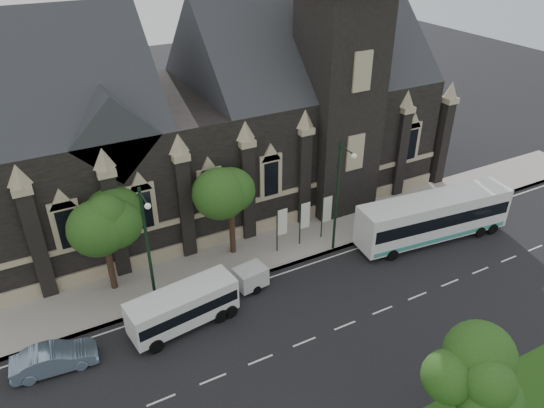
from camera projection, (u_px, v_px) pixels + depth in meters
ground at (261, 360)px, 29.74m from camera, size 160.00×160.00×0.00m
sidewalk at (201, 271)px, 36.94m from camera, size 80.00×5.00×0.15m
museum at (212, 114)px, 42.02m from camera, size 40.00×17.70×29.90m
tree_park_east at (476, 378)px, 22.82m from camera, size 3.40×3.40×6.28m
tree_walk_right at (232, 184)px, 36.28m from camera, size 4.08×4.08×7.80m
tree_walk_left at (104, 216)px, 32.65m from camera, size 3.91×3.91×7.64m
street_lamp_near at (339, 193)px, 36.64m from camera, size 0.36×1.88×9.00m
street_lamp_mid at (148, 245)px, 30.94m from camera, size 0.36×1.88×9.00m
banner_flag_left at (280, 225)px, 37.96m from camera, size 0.90×0.10×4.00m
banner_flag_center at (303, 218)px, 38.77m from camera, size 0.90×0.10×4.00m
banner_flag_right at (325, 212)px, 39.58m from camera, size 0.90×0.10×4.00m
tour_coach at (434, 217)px, 39.69m from camera, size 12.92×4.02×3.71m
shuttle_bus at (183, 306)px, 31.49m from camera, size 7.09×3.19×2.65m
box_trailer at (251, 277)px, 34.97m from camera, size 3.12×1.84×1.63m
sedan at (54, 359)px, 28.82m from camera, size 4.77×2.02×1.53m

